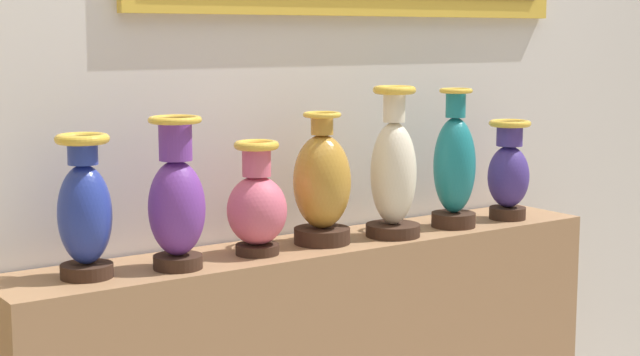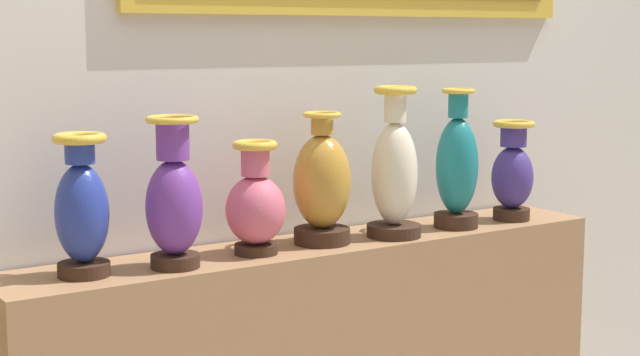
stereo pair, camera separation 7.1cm
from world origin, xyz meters
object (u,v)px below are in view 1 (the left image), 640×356
(vase_rose, at_px, (257,205))
(vase_ochre, at_px, (323,186))
(vase_teal, at_px, (454,168))
(vase_violet, at_px, (177,201))
(vase_ivory, at_px, (394,173))
(vase_cobalt, at_px, (85,211))
(vase_indigo, at_px, (509,172))

(vase_rose, relative_size, vase_ochre, 0.82)
(vase_teal, bearing_deg, vase_rose, 178.87)
(vase_violet, height_order, vase_teal, vase_teal)
(vase_ivory, relative_size, vase_teal, 1.03)
(vase_cobalt, xyz_separation_m, vase_rose, (0.46, -0.01, -0.03))
(vase_cobalt, relative_size, vase_indigo, 1.11)
(vase_teal, bearing_deg, vase_violet, -179.28)
(vase_cobalt, height_order, vase_teal, vase_teal)
(vase_rose, relative_size, vase_ivory, 0.70)
(vase_rose, height_order, vase_ivory, vase_ivory)
(vase_cobalt, distance_m, vase_indigo, 1.37)
(vase_violet, height_order, vase_ivory, vase_ivory)
(vase_teal, xyz_separation_m, vase_indigo, (0.22, -0.00, -0.03))
(vase_ivory, bearing_deg, vase_indigo, 0.47)
(vase_violet, xyz_separation_m, vase_ochre, (0.47, 0.04, -0.01))
(vase_violet, relative_size, vase_rose, 1.26)
(vase_cobalt, xyz_separation_m, vase_ivory, (0.90, -0.03, 0.02))
(vase_cobalt, distance_m, vase_ochre, 0.69)
(vase_indigo, bearing_deg, vase_rose, 179.01)
(vase_violet, distance_m, vase_ochre, 0.47)
(vase_violet, bearing_deg, vase_ivory, 0.46)
(vase_ochre, xyz_separation_m, vase_ivory, (0.22, -0.04, 0.02))
(vase_violet, bearing_deg, vase_ochre, 5.05)
(vase_violet, bearing_deg, vase_rose, 5.86)
(vase_cobalt, xyz_separation_m, vase_teal, (1.14, -0.03, 0.02))
(vase_rose, xyz_separation_m, vase_indigo, (0.90, -0.02, 0.02))
(vase_teal, bearing_deg, vase_ochre, 176.29)
(vase_rose, xyz_separation_m, vase_ochre, (0.22, 0.02, 0.03))
(vase_violet, distance_m, vase_ivory, 0.68)
(vase_ivory, relative_size, vase_indigo, 1.39)
(vase_ivory, bearing_deg, vase_teal, 1.47)
(vase_cobalt, height_order, vase_ochre, vase_ochre)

